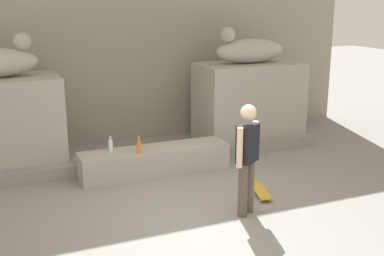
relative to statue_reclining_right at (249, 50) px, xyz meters
name	(u,v)px	position (x,y,z in m)	size (l,w,h in m)	color
ground_plane	(201,218)	(-2.54, -3.20, -2.04)	(40.00, 40.00, 0.00)	gray
facade_wall	(114,21)	(-2.54, 1.46, 0.58)	(11.32, 0.60, 5.23)	gray
pedestal_right	(249,103)	(0.04, 0.00, -1.16)	(2.25, 1.21, 1.76)	#A39E93
statue_reclining_right	(249,50)	(0.00, 0.00, 0.00)	(1.61, 0.58, 0.78)	#ADA89D
ledge_block	(155,161)	(-2.54, -1.15, -1.80)	(2.74, 0.63, 0.48)	#A39E93
skater	(247,155)	(-1.87, -3.34, -1.12)	(0.47, 0.36, 1.67)	brown
skateboard	(260,190)	(-1.28, -2.76, -1.97)	(0.39, 0.82, 0.08)	gold
bottle_clear	(111,145)	(-3.33, -1.05, -1.44)	(0.08, 0.08, 0.28)	silver
bottle_orange	(139,146)	(-2.90, -1.33, -1.43)	(0.07, 0.07, 0.31)	orange
stair_step	(146,159)	(-2.54, -0.62, -1.92)	(7.41, 0.50, 0.23)	gray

